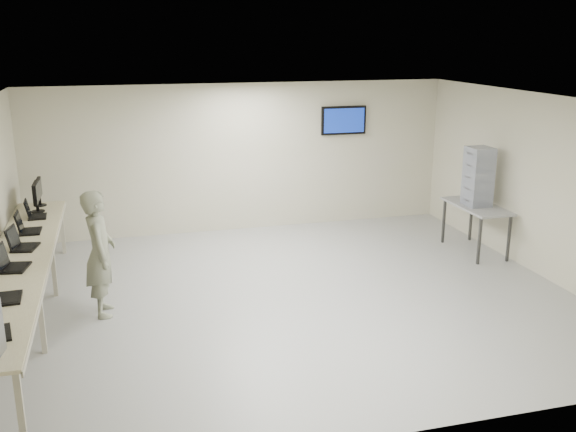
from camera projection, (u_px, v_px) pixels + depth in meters
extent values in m
cube|color=#9D9D9D|center=(292.00, 296.00, 9.31)|extent=(8.00, 7.00, 0.01)
cube|color=beige|center=(292.00, 101.00, 8.54)|extent=(8.00, 7.00, 0.01)
cube|color=#BBB795|center=(243.00, 158.00, 12.17)|extent=(8.00, 0.01, 2.80)
cube|color=#BBB795|center=(397.00, 299.00, 5.67)|extent=(8.00, 0.01, 2.80)
cube|color=#BBB795|center=(540.00, 186.00, 9.93)|extent=(0.01, 7.00, 2.80)
cube|color=#333333|center=(343.00, 120.00, 12.48)|extent=(0.15, 0.04, 0.15)
cube|color=black|center=(344.00, 120.00, 12.44)|extent=(0.90, 0.06, 0.55)
cube|color=navy|center=(344.00, 121.00, 12.41)|extent=(0.82, 0.01, 0.47)
cube|color=beige|center=(20.00, 261.00, 8.16)|extent=(0.75, 6.00, 0.04)
cube|color=#B0A994|center=(51.00, 260.00, 8.26)|extent=(0.02, 6.00, 0.06)
cube|color=#B0A994|center=(20.00, 410.00, 5.71)|extent=(0.06, 0.06, 0.86)
cube|color=#B0A994|center=(41.00, 320.00, 7.52)|extent=(0.06, 0.06, 0.86)
cube|color=#B0A994|center=(9.00, 272.00, 9.04)|extent=(0.06, 0.06, 0.86)
cube|color=#B0A994|center=(54.00, 268.00, 9.19)|extent=(0.06, 0.06, 0.86)
cube|color=#B0A994|center=(25.00, 232.00, 10.85)|extent=(0.06, 0.06, 0.86)
cube|color=#B0A994|center=(62.00, 229.00, 11.00)|extent=(0.06, 0.06, 0.86)
cube|color=black|center=(7.00, 299.00, 6.91)|extent=(0.31, 0.41, 0.02)
cube|color=black|center=(15.00, 268.00, 7.81)|extent=(0.36, 0.45, 0.02)
cube|color=black|center=(1.00, 257.00, 7.74)|extent=(0.14, 0.39, 0.29)
cube|color=black|center=(2.00, 257.00, 7.74)|extent=(0.11, 0.34, 0.24)
cube|color=black|center=(25.00, 248.00, 8.56)|extent=(0.36, 0.45, 0.02)
cube|color=black|center=(12.00, 237.00, 8.48)|extent=(0.14, 0.38, 0.29)
cube|color=black|center=(14.00, 237.00, 8.49)|extent=(0.11, 0.34, 0.24)
cube|color=black|center=(31.00, 231.00, 9.26)|extent=(0.29, 0.39, 0.02)
cube|color=black|center=(19.00, 222.00, 9.18)|extent=(0.08, 0.37, 0.28)
cube|color=black|center=(20.00, 222.00, 9.19)|extent=(0.05, 0.33, 0.23)
cube|color=black|center=(37.00, 217.00, 10.01)|extent=(0.28, 0.38, 0.02)
cube|color=black|center=(27.00, 208.00, 9.94)|extent=(0.09, 0.35, 0.26)
cube|color=black|center=(28.00, 208.00, 9.95)|extent=(0.06, 0.31, 0.22)
cylinder|color=black|center=(38.00, 211.00, 10.33)|extent=(0.22, 0.22, 0.02)
cube|color=black|center=(37.00, 206.00, 10.31)|extent=(0.04, 0.03, 0.17)
cube|color=black|center=(36.00, 193.00, 10.25)|extent=(0.05, 0.49, 0.32)
cube|color=black|center=(38.00, 192.00, 10.26)|extent=(0.00, 0.44, 0.28)
cylinder|color=black|center=(40.00, 205.00, 10.71)|extent=(0.20, 0.20, 0.02)
cube|color=black|center=(40.00, 200.00, 10.68)|extent=(0.04, 0.03, 0.16)
cube|color=black|center=(39.00, 188.00, 10.63)|extent=(0.05, 0.46, 0.31)
cube|color=black|center=(40.00, 188.00, 10.63)|extent=(0.00, 0.42, 0.26)
imported|color=gray|center=(100.00, 253.00, 8.49)|extent=(0.42, 0.63, 1.72)
cube|color=gray|center=(477.00, 206.00, 10.99)|extent=(0.65, 1.39, 0.04)
cube|color=#333333|center=(479.00, 241.00, 10.48)|extent=(0.04, 0.04, 0.80)
cube|color=#333333|center=(444.00, 221.00, 11.59)|extent=(0.04, 0.04, 0.80)
cube|color=#333333|center=(509.00, 238.00, 10.62)|extent=(0.04, 0.04, 0.80)
cube|color=#333333|center=(471.00, 219.00, 11.73)|extent=(0.04, 0.04, 0.80)
cube|color=#888EA1|center=(476.00, 200.00, 10.96)|extent=(0.38, 0.42, 0.20)
cube|color=#888EA1|center=(477.00, 188.00, 10.90)|extent=(0.38, 0.42, 0.20)
cube|color=#888EA1|center=(478.00, 177.00, 10.85)|extent=(0.38, 0.42, 0.20)
cube|color=#888EA1|center=(479.00, 165.00, 10.79)|extent=(0.38, 0.42, 0.20)
cube|color=#888EA1|center=(480.00, 153.00, 10.74)|extent=(0.38, 0.42, 0.20)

